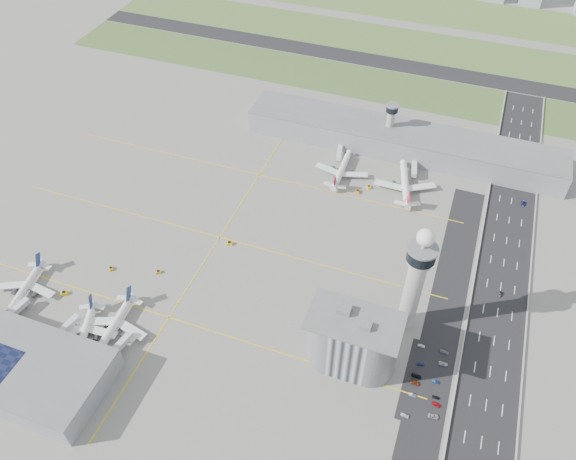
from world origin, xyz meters
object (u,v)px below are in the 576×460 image
(tug_1, at_px, (111,268))
(car_lot_3, at_px, (416,376))
(tug_3, at_px, (229,243))
(admin_building, at_px, (352,341))
(jet_bridge_far_0, at_px, (340,148))
(car_lot_2, at_px, (415,383))
(car_lot_0, at_px, (405,415))
(tug_4, at_px, (357,191))
(jet_bridge_far_1, at_px, (414,164))
(car_lot_6, at_px, (433,416))
(jet_bridge_near_1, at_px, (58,338))
(car_hw_1, at_px, (500,294))
(jet_bridge_near_2, at_px, (111,357))
(airplane_near_c, at_px, (112,324))
(car_lot_5, at_px, (421,346))
(tug_2, at_px, (158,272))
(car_lot_10, at_px, (443,364))
(tug_0, at_px, (64,293))
(car_lot_11, at_px, (445,352))
(car_lot_8, at_px, (436,397))
(jet_bridge_near_0, at_px, (7,321))
(car_lot_1, at_px, (413,395))
(car_lot_9, at_px, (435,382))
(airplane_far_a, at_px, (342,166))
(car_lot_4, at_px, (421,364))
(airplane_far_b, at_px, (406,180))
(airplane_near_b, at_px, (83,331))
(car_hw_2, at_px, (523,203))
(control_tower, at_px, (416,277))
(car_hw_4, at_px, (508,143))
(airplane_near_a, at_px, (23,286))
(tug_5, at_px, (369,187))
(secondary_tower, at_px, (390,122))

(tug_1, bearing_deg, car_lot_3, 130.38)
(tug_3, bearing_deg, admin_building, -138.02)
(jet_bridge_far_0, relative_size, car_lot_2, 3.31)
(car_lot_0, bearing_deg, tug_4, 27.10)
(jet_bridge_far_1, xyz_separation_m, car_lot_6, (41.96, -169.51, -2.20))
(jet_bridge_far_1, bearing_deg, jet_bridge_near_1, -44.97)
(car_lot_3, xyz_separation_m, car_hw_1, (31.91, 62.75, -0.07))
(jet_bridge_near_2, relative_size, car_hw_1, 3.95)
(airplane_near_c, distance_m, car_lot_5, 150.02)
(tug_2, xyz_separation_m, car_lot_10, (153.50, -4.03, -0.27))
(jet_bridge_near_2, xyz_separation_m, tug_0, (-45.43, 25.52, -1.85))
(admin_building, bearing_deg, car_lot_11, 24.55)
(car_lot_6, bearing_deg, car_lot_10, -7.27)
(tug_1, bearing_deg, tug_3, 169.85)
(car_lot_8, bearing_deg, jet_bridge_near_0, 98.68)
(jet_bridge_near_0, relative_size, car_lot_1, 4.04)
(jet_bridge_far_1, height_order, car_lot_0, jet_bridge_far_1)
(airplane_near_c, distance_m, jet_bridge_near_1, 26.24)
(jet_bridge_near_0, height_order, car_lot_9, jet_bridge_near_0)
(airplane_far_a, relative_size, car_lot_4, 12.03)
(airplane_far_b, relative_size, car_lot_1, 13.09)
(car_lot_0, relative_size, car_lot_6, 0.80)
(airplane_near_b, distance_m, car_lot_0, 155.08)
(car_hw_2, bearing_deg, jet_bridge_near_2, -136.60)
(car_lot_3, bearing_deg, car_hw_1, -26.39)
(airplane_near_c, xyz_separation_m, car_lot_10, (154.99, 36.95, -5.20))
(car_lot_8, xyz_separation_m, car_lot_9, (-1.38, 7.63, -0.01))
(control_tower, relative_size, jet_bridge_far_0, 4.61)
(airplane_far_b, relative_size, car_lot_0, 12.14)
(control_tower, bearing_deg, car_lot_9, -54.90)
(car_lot_11, xyz_separation_m, car_hw_4, (14.71, 183.52, 0.01))
(jet_bridge_far_1, relative_size, car_lot_5, 3.95)
(jet_bridge_near_1, distance_m, car_hw_1, 223.45)
(car_lot_2, bearing_deg, airplane_near_b, 101.39)
(car_lot_5, relative_size, car_hw_4, 0.98)
(airplane_near_a, height_order, car_hw_2, airplane_near_a)
(jet_bridge_far_1, bearing_deg, tug_3, -48.77)
(car_lot_4, distance_m, car_hw_4, 195.57)
(tug_5, height_order, car_lot_0, tug_5)
(admin_building, bearing_deg, control_tower, 56.30)
(car_lot_3, bearing_deg, jet_bridge_near_1, 104.26)
(control_tower, height_order, car_lot_10, control_tower)
(admin_building, xyz_separation_m, tug_2, (-111.70, 16.27, -14.44))
(airplane_far_b, xyz_separation_m, car_hw_4, (57.50, 70.63, -5.73))
(car_hw_4, bearing_deg, tug_5, -133.91)
(secondary_tower, bearing_deg, airplane_near_c, -114.87)
(tug_1, relative_size, car_lot_2, 0.68)
(car_lot_4, relative_size, car_hw_1, 0.97)
(tug_3, bearing_deg, tug_5, -57.48)
(airplane_far_a, distance_m, car_lot_2, 153.14)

